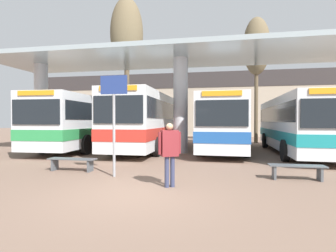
# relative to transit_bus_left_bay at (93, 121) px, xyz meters

# --- Properties ---
(ground_plane) EXTENTS (100.00, 100.00, 0.00)m
(ground_plane) POSITION_rel_transit_bus_left_bay_xyz_m (6.30, -10.33, -1.82)
(ground_plane) COLOR #755B4C
(townhouse_backdrop) EXTENTS (40.00, 0.58, 7.47)m
(townhouse_backdrop) POSITION_rel_transit_bus_left_bay_xyz_m (6.30, 14.30, 2.53)
(townhouse_backdrop) COLOR tan
(townhouse_backdrop) RESTS_ON ground_plane
(station_canopy) EXTENTS (22.82, 5.61, 5.63)m
(station_canopy) POSITION_rel_transit_bus_left_bay_xyz_m (6.30, -1.83, 2.96)
(station_canopy) COLOR silver
(station_canopy) RESTS_ON ground_plane
(transit_bus_left_bay) EXTENTS (3.13, 12.13, 3.24)m
(transit_bus_left_bay) POSITION_rel_transit_bus_left_bay_xyz_m (0.00, 0.00, 0.00)
(transit_bus_left_bay) COLOR silver
(transit_bus_left_bay) RESTS_ON ground_plane
(transit_bus_center_bay) EXTENTS (2.76, 11.39, 3.38)m
(transit_bus_center_bay) POSITION_rel_transit_bus_left_bay_xyz_m (4.11, -0.19, 0.06)
(transit_bus_center_bay) COLOR white
(transit_bus_center_bay) RESTS_ON ground_plane
(transit_bus_right_bay) EXTENTS (2.93, 11.30, 3.13)m
(transit_bus_right_bay) POSITION_rel_transit_bus_left_bay_xyz_m (8.73, 0.33, -0.07)
(transit_bus_right_bay) COLOR silver
(transit_bus_right_bay) RESTS_ON ground_plane
(transit_bus_far_right_bay) EXTENTS (3.04, 10.49, 3.05)m
(transit_bus_far_right_bay) POSITION_rel_transit_bus_left_bay_xyz_m (12.72, -1.03, -0.11)
(transit_bus_far_right_bay) COLOR silver
(transit_bus_far_right_bay) RESTS_ON ground_plane
(waiting_bench_near_pillar) EXTENTS (1.76, 0.44, 0.46)m
(waiting_bench_near_pillar) POSITION_rel_transit_bus_left_bay_xyz_m (3.20, -7.98, -1.47)
(waiting_bench_near_pillar) COLOR #4C5156
(waiting_bench_near_pillar) RESTS_ON ground_plane
(waiting_bench_mid_platform) EXTENTS (1.65, 0.44, 0.46)m
(waiting_bench_mid_platform) POSITION_rel_transit_bus_left_bay_xyz_m (10.79, -7.98, -1.48)
(waiting_bench_mid_platform) COLOR #4C5156
(waiting_bench_mid_platform) RESTS_ON ground_plane
(info_sign_platform) EXTENTS (0.90, 0.09, 3.29)m
(info_sign_platform) POSITION_rel_transit_bus_left_bay_xyz_m (5.06, -8.59, 0.51)
(info_sign_platform) COLOR gray
(info_sign_platform) RESTS_ON ground_plane
(pedestrian_waiting) EXTENTS (0.62, 0.44, 1.76)m
(pedestrian_waiting) POSITION_rel_transit_bus_left_bay_xyz_m (7.09, -9.58, -0.74)
(pedestrian_waiting) COLOR #333856
(pedestrian_waiting) RESTS_ON ground_plane
(poplar_tree_behind_left) EXTENTS (2.59, 2.59, 11.57)m
(poplar_tree_behind_left) POSITION_rel_transit_bus_left_bay_xyz_m (1.26, 3.26, 6.77)
(poplar_tree_behind_left) COLOR brown
(poplar_tree_behind_left) RESTS_ON ground_plane
(poplar_tree_behind_right) EXTENTS (2.15, 2.15, 10.30)m
(poplar_tree_behind_right) POSITION_rel_transit_bus_left_bay_xyz_m (11.48, 5.91, 5.99)
(poplar_tree_behind_right) COLOR brown
(poplar_tree_behind_right) RESTS_ON ground_plane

